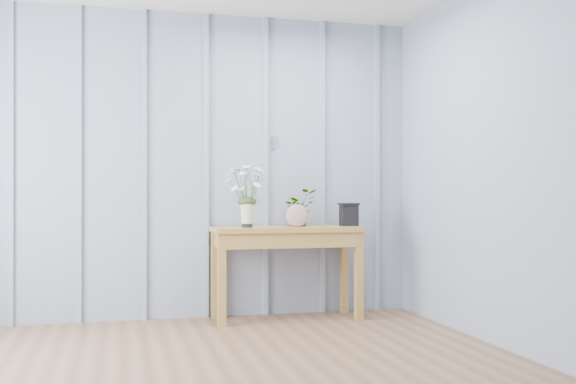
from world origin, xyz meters
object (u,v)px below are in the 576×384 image
object	(u,v)px
sideboard	(286,241)
carved_box	(349,214)
felt_disc_vessel	(297,216)
daisy_vase	(247,185)

from	to	relation	value
sideboard	carved_box	size ratio (longest dim) A/B	6.33
sideboard	carved_box	distance (m)	0.57
sideboard	felt_disc_vessel	bearing A→B (deg)	-47.62
daisy_vase	felt_disc_vessel	bearing A→B (deg)	-2.28
daisy_vase	carved_box	xyz separation A→B (m)	(0.87, 0.05, -0.23)
sideboard	carved_box	world-z (taller)	carved_box
daisy_vase	carved_box	bearing A→B (deg)	3.32
carved_box	daisy_vase	bearing A→B (deg)	-176.68
sideboard	felt_disc_vessel	world-z (taller)	felt_disc_vessel
daisy_vase	carved_box	world-z (taller)	daisy_vase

